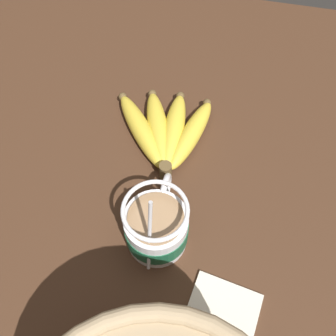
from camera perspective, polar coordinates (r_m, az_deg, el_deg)
table at (r=60.14cm, az=1.08°, el=-6.18°), size 111.37×111.37×3.18cm
coffee_mug at (r=52.69cm, az=-1.74°, el=-9.01°), size 13.33×8.97×15.07cm
banana_bunch at (r=64.30cm, az=-0.51°, el=5.74°), size 18.47×18.16×4.05cm
napkin at (r=53.17cm, az=7.43°, el=-23.38°), size 14.37×11.09×0.60cm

